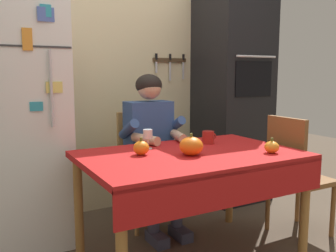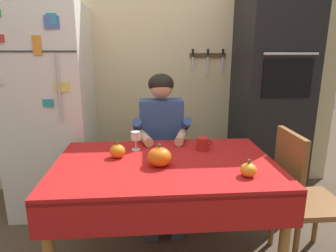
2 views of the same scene
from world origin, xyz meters
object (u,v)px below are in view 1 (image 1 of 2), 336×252
Objects in this scene: wall_oven at (232,94)px; wine_glass at (148,135)px; pumpkin_large at (141,148)px; pumpkin_small at (272,147)px; dining_table at (192,166)px; coffee_mug at (208,137)px; pumpkin_medium at (191,146)px; chair_behind_person at (143,162)px; chair_right_side at (294,171)px; refrigerator at (16,122)px; seated_person at (152,139)px.

wall_oven reaches higher than wine_glass.
wall_oven is at bearing 30.63° from pumpkin_large.
pumpkin_large reaches higher than pumpkin_small.
dining_table is 10.38× the size of wine_glass.
pumpkin_large is (-0.31, 0.12, 0.13)m from dining_table.
coffee_mug is 0.50m from pumpkin_small.
coffee_mug is 0.76× the size of pumpkin_medium.
wall_oven is 1.50× the size of dining_table.
chair_behind_person reaches higher than pumpkin_small.
coffee_mug is 0.42m from pumpkin_medium.
pumpkin_small is at bearing -155.34° from chair_right_side.
pumpkin_small is (-0.60, -1.16, -0.27)m from wall_oven.
pumpkin_large is (-1.21, 0.15, 0.27)m from chair_right_side.
wine_glass is 0.90× the size of pumpkin_medium.
chair_right_side is (1.85, -0.92, -0.39)m from refrigerator.
pumpkin_small is at bearing -37.94° from wine_glass.
refrigerator is 1.80m from pumpkin_small.
pumpkin_medium is at bearing -139.72° from coffee_mug.
pumpkin_medium reaches higher than pumpkin_small.
pumpkin_medium is 0.53m from pumpkin_small.
chair_behind_person is (-1.04, -0.13, -0.54)m from wall_oven.
wine_glass is at bearing -111.02° from chair_behind_person.
chair_behind_person is 0.75× the size of seated_person.
chair_behind_person is 0.29m from seated_person.
chair_right_side is at bearing -7.12° from pumpkin_large.
pumpkin_medium reaches higher than coffee_mug.
coffee_mug is (0.27, -0.38, 0.05)m from seated_person.
chair_right_side is at bearing -22.79° from coffee_mug.
pumpkin_medium is at bearing -63.53° from wine_glass.
refrigerator is at bearing 130.00° from pumpkin_large.
seated_person reaches higher than pumpkin_large.
pumpkin_medium is (-0.05, -0.84, 0.29)m from chair_behind_person.
wine_glass is 0.82m from pumpkin_small.
refrigerator is 13.35× the size of wine_glass.
refrigerator is 12.02× the size of pumpkin_medium.
pumpkin_medium is (0.91, -0.93, -0.10)m from refrigerator.
refrigerator is at bearing 137.09° from dining_table.
wine_glass is (-1.09, 0.30, 0.32)m from chair_right_side.
seated_person is at bearing 117.63° from pumpkin_small.
refrigerator is 16.20× the size of pumpkin_large.
seated_person reaches higher than pumpkin_small.
seated_person is 1.34× the size of chair_right_side.
wine_glass is (-1.24, -0.66, -0.22)m from wall_oven.
pumpkin_large reaches higher than dining_table.
chair_behind_person and chair_right_side have the same top height.
pumpkin_large is at bearing -123.37° from seated_person.
pumpkin_large is at bearing -128.69° from wine_glass.
chair_right_side reaches higher than pumpkin_small.
chair_behind_person is (0.01, 0.79, -0.14)m from dining_table.
pumpkin_small is (-0.45, -0.21, 0.27)m from chair_right_side.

